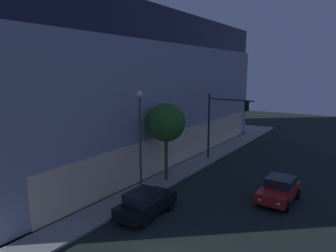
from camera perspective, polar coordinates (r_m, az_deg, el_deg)
modern_building at (r=36.21m, az=-12.13°, el=6.81°), size 36.33×21.65×14.25m
traffic_light_far_corner at (r=31.01m, az=9.74°, el=1.66°), size 0.64×4.77×6.51m
street_lamp_sidewalk at (r=22.13m, az=-5.08°, el=-0.63°), size 0.44×0.44×7.39m
sidewalk_tree at (r=24.88m, az=-0.35°, el=0.59°), size 3.07×3.07×6.25m
car_black at (r=20.05m, az=-4.08°, el=-13.76°), size 4.42×2.00×1.66m
car_red at (r=23.39m, az=19.48°, el=-10.80°), size 4.24×2.31×1.64m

